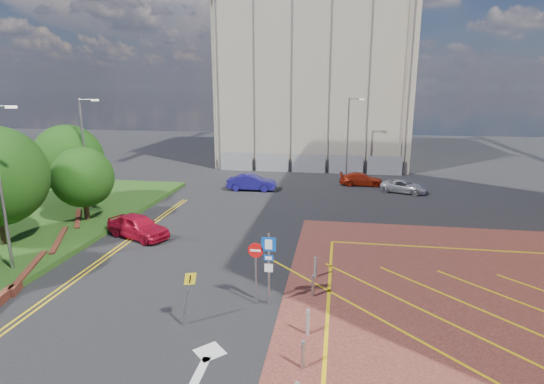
% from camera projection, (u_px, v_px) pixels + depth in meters
% --- Properties ---
extents(ground, '(140.00, 140.00, 0.00)m').
position_uv_depth(ground, '(253.00, 316.00, 17.17)').
color(ground, black).
rests_on(ground, ground).
extents(retaining_wall, '(6.06, 20.33, 0.40)m').
position_uv_depth(retaining_wall, '(26.00, 271.00, 20.85)').
color(retaining_wall, brown).
rests_on(retaining_wall, ground).
extents(tree_c, '(4.00, 4.00, 4.90)m').
position_uv_depth(tree_c, '(83.00, 177.00, 28.05)').
color(tree_c, '#3D2B1C').
rests_on(tree_c, grass_bed).
extents(tree_d, '(5.00, 5.00, 6.08)m').
position_uv_depth(tree_d, '(68.00, 159.00, 31.22)').
color(tree_d, '#3D2B1C').
rests_on(tree_d, grass_bed).
extents(lamp_left_near, '(1.53, 0.16, 8.00)m').
position_uv_depth(lamp_left_near, '(1.00, 183.00, 19.87)').
color(lamp_left_near, '#9EA0A8').
rests_on(lamp_left_near, grass_bed).
extents(lamp_left_far, '(1.53, 0.16, 8.00)m').
position_uv_depth(lamp_left_far, '(85.00, 151.00, 29.76)').
color(lamp_left_far, '#9EA0A8').
rests_on(lamp_left_far, grass_bed).
extents(lamp_back, '(1.53, 0.16, 8.00)m').
position_uv_depth(lamp_back, '(348.00, 135.00, 42.34)').
color(lamp_back, '#9EA0A8').
rests_on(lamp_back, ground).
extents(sign_cluster, '(1.17, 0.12, 3.20)m').
position_uv_depth(sign_cluster, '(264.00, 262.00, 17.60)').
color(sign_cluster, '#9EA0A8').
rests_on(sign_cluster, ground).
extents(warning_sign, '(0.69, 0.40, 2.25)m').
position_uv_depth(warning_sign, '(188.00, 292.00, 16.12)').
color(warning_sign, '#9EA0A8').
rests_on(warning_sign, ground).
extents(bollard_row, '(0.14, 11.14, 0.90)m').
position_uv_depth(bollard_row, '(306.00, 333.00, 15.11)').
color(bollard_row, '#9EA0A8').
rests_on(bollard_row, forecourt).
extents(construction_building, '(21.20, 19.20, 22.00)m').
position_uv_depth(construction_building, '(316.00, 71.00, 52.87)').
color(construction_building, '#AA9F8B').
rests_on(construction_building, ground).
extents(construction_fence, '(21.60, 0.06, 2.00)m').
position_uv_depth(construction_fence, '(318.00, 164.00, 45.54)').
color(construction_fence, gray).
rests_on(construction_fence, ground).
extents(car_red_left, '(4.61, 3.32, 1.46)m').
position_uv_depth(car_red_left, '(138.00, 226.00, 25.96)').
color(car_red_left, red).
rests_on(car_red_left, ground).
extents(car_blue_back, '(4.37, 1.62, 1.43)m').
position_uv_depth(car_blue_back, '(252.00, 182.00, 37.96)').
color(car_blue_back, navy).
rests_on(car_blue_back, ground).
extents(car_red_back, '(4.11, 1.78, 1.18)m').
position_uv_depth(car_red_back, '(361.00, 179.00, 39.88)').
color(car_red_back, '#A1220D').
rests_on(car_red_back, ground).
extents(car_silver_back, '(4.27, 2.90, 1.09)m').
position_uv_depth(car_silver_back, '(404.00, 186.00, 37.14)').
color(car_silver_back, silver).
rests_on(car_silver_back, ground).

